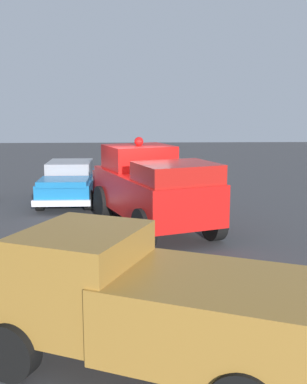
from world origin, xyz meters
The scene contains 5 objects.
ground_plane centered at (0.00, 0.00, 0.00)m, with size 60.00×60.00×0.00m, color #424244.
vintage_fire_truck centered at (-0.70, -0.54, 1.20)m, with size 4.17×6.33×2.59m.
classic_hot_rod centered at (2.16, -4.23, 0.75)m, with size 1.93×4.37×1.46m.
parked_pickup centered at (-0.31, 7.22, 0.99)m, with size 5.12×3.58×1.90m.
lawn_chair_by_car centered at (-0.34, -4.85, 0.59)m, with size 0.55×0.54×1.02m.
Camera 1 is at (-0.25, 13.46, 3.67)m, focal length 45.59 mm.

